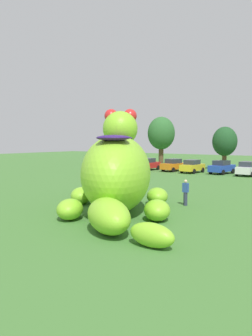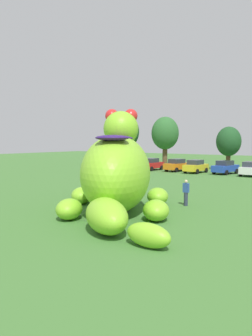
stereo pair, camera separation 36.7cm
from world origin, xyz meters
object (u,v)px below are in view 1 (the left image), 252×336
Objects in this scene: giant_inflatable_creature at (117,172)px; car_blue at (222,167)px; car_yellow at (192,166)px; car_white at (248,169)px; car_orange at (174,165)px; spectator_near_inflatable at (185,193)px; spectator_mid_field at (87,182)px; car_red at (148,164)px.

giant_inflatable_creature is 25.76m from car_blue.
car_white is (6.95, 0.40, 0.00)m from car_yellow.
giant_inflatable_creature is 2.48× the size of car_blue.
spectator_near_inflatable is at bearing -61.32° from car_orange.
spectator_mid_field is (-4.07, -21.02, -0.01)m from car_blue.
car_white is at bearing 70.16° from spectator_mid_field.
giant_inflatable_creature is at bearing -76.32° from car_yellow.
car_red is 21.02m from spectator_mid_field.
car_orange and car_yellow have the same top height.
spectator_mid_field is (-9.10, 0.59, 0.00)m from spectator_near_inflatable.
car_red is (-12.77, 24.64, -1.51)m from giant_inflatable_creature.
car_orange is at bearing 10.17° from car_red.
car_white is at bearing -8.71° from car_blue.
car_blue is at bearing 103.10° from spectator_near_inflatable.
spectator_mid_field is (2.56, -20.72, -0.01)m from car_orange.
car_orange is at bearing 168.44° from car_yellow.
car_red is 2.44× the size of spectator_mid_field.
spectator_near_inflatable is (11.66, -21.31, -0.01)m from car_orange.
car_yellow is 6.96m from car_white.
car_orange is 24.29m from spectator_near_inflatable.
car_blue is 3.37m from car_white.
car_orange is (3.74, 0.67, 0.00)m from car_red.
car_red and car_white have the same top height.
giant_inflatable_creature is at bearing -92.14° from car_white.
spectator_mid_field is at bearing -82.95° from car_orange.
car_yellow is 3.73m from car_blue.
car_red is 2.44× the size of spectator_near_inflatable.
car_red and car_yellow have the same top height.
car_yellow is at bearing -176.72° from car_white.
spectator_mid_field is at bearing -91.28° from car_yellow.
giant_inflatable_creature reaches higher than car_orange.
car_yellow and car_blue have the same top height.
spectator_near_inflatable is at bearing -85.40° from car_white.
car_red is at bearing 117.39° from giant_inflatable_creature.
spectator_mid_field is at bearing 144.63° from giant_inflatable_creature.
car_yellow is (-6.01, 24.69, -1.51)m from giant_inflatable_creature.
car_red reaches higher than spectator_mid_field.
car_blue is at bearing 79.04° from spectator_mid_field.
car_orange is 1.05× the size of car_white.
giant_inflatable_creature is at bearing -123.37° from spectator_near_inflatable.
spectator_mid_field is (-0.45, -20.11, -0.01)m from car_yellow.
car_yellow is 20.11m from spectator_mid_field.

